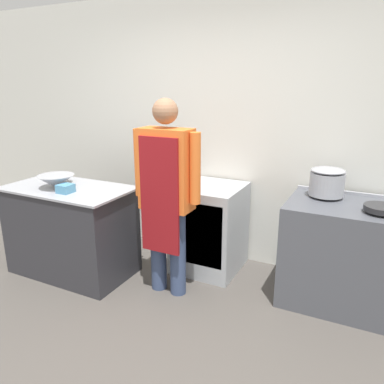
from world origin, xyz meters
name	(u,v)px	position (x,y,z in m)	size (l,w,h in m)	color
ground_plane	(118,361)	(0.00, 0.00, 0.00)	(14.00, 14.00, 0.00)	#4C4742
wall_back	(225,132)	(0.00, 1.90, 1.35)	(8.00, 0.05, 2.70)	silver
prep_counter	(72,230)	(-1.18, 0.85, 0.44)	(1.22, 0.68, 0.87)	#2D2D33
stove	(346,255)	(1.29, 1.47, 0.44)	(1.01, 0.71, 0.90)	#4C4F56
fridge_unit	(210,228)	(0.00, 1.53, 0.43)	(0.62, 0.64, 0.87)	#A8ADB2
person_cook	(166,188)	(-0.15, 0.95, 0.97)	(0.62, 0.24, 1.72)	#38476B
mixing_bowl	(56,182)	(-1.26, 0.79, 0.94)	(0.34, 0.34, 0.12)	#9EA0A8
small_bowl	(60,179)	(-1.36, 0.95, 0.92)	(0.22, 0.22, 0.09)	#9EA0A8
plastic_tub	(65,189)	(-1.06, 0.71, 0.91)	(0.13, 0.13, 0.08)	teal
stock_pot	(327,181)	(1.06, 1.59, 1.02)	(0.29, 0.29, 0.24)	#9EA0A8
saute_pan	(381,208)	(1.49, 1.34, 0.92)	(0.25, 0.25, 0.04)	#262628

